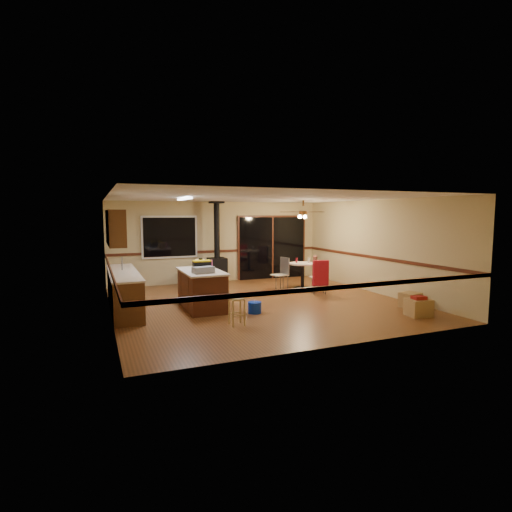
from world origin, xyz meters
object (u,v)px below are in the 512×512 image
bar_stool (237,311)px  blue_bucket (255,307)px  box_corner_a (418,308)px  toolbox_grey (203,270)px  box_corner_b (410,300)px  box_under_window (190,279)px  chair_right (316,268)px  toolbox_black (202,267)px  chair_left (282,270)px  kitchen_island (202,289)px  dining_table (302,271)px  wood_stove (217,261)px  chair_near (320,273)px

bar_stool → blue_bucket: 1.04m
bar_stool → box_corner_a: bearing=-12.1°
toolbox_grey → box_corner_b: (4.67, -1.36, -0.79)m
bar_stool → box_under_window: (0.11, 4.59, -0.06)m
chair_right → box_under_window: chair_right is taller
box_corner_b → bar_stool: bearing=178.1°
toolbox_black → box_corner_b: size_ratio=0.92×
chair_left → box_corner_b: 3.66m
chair_right → box_under_window: size_ratio=1.27×
kitchen_island → bar_stool: kitchen_island is taller
toolbox_grey → dining_table: size_ratio=0.57×
kitchen_island → wood_stove: size_ratio=0.67×
chair_right → dining_table: bearing=-164.3°
wood_stove → chair_left: size_ratio=4.89×
chair_near → box_under_window: bearing=139.3°
toolbox_black → blue_bucket: toolbox_black is taller
wood_stove → box_corner_b: 5.88m
box_corner_b → box_under_window: bearing=131.6°
toolbox_black → chair_left: bearing=28.2°
kitchen_island → chair_near: chair_near is taller
toolbox_black → chair_right: 4.24m
kitchen_island → box_corner_b: 4.94m
chair_left → box_corner_a: (1.41, -3.83, -0.40)m
kitchen_island → chair_left: (2.77, 1.35, 0.14)m
box_under_window → toolbox_black: bearing=-97.8°
bar_stool → chair_right: (3.62, 3.03, 0.32)m
kitchen_island → blue_bucket: (0.98, -0.88, -0.33)m
chair_left → box_under_window: (-2.36, 1.60, -0.37)m
box_under_window → box_corner_b: size_ratio=1.26×
kitchen_island → chair_near: 3.45m
chair_near → box_under_window: size_ratio=1.27×
dining_table → chair_right: (0.55, 0.15, 0.07)m
chair_right → box_corner_b: 3.27m
toolbox_black → kitchen_island: bearing=81.5°
chair_near → box_under_window: chair_near is taller
chair_near → box_corner_a: (0.75, -2.83, -0.41)m
toolbox_black → box_corner_b: toolbox_black is taller
chair_left → chair_near: (0.66, -1.00, 0.01)m
bar_stool → dining_table: size_ratio=0.68×
chair_near → box_corner_b: 2.47m
bar_stool → blue_bucket: bearing=47.5°
dining_table → chair_left: bearing=168.5°
chair_near → box_corner_a: bearing=-75.1°
chair_left → dining_table: bearing=-11.5°
blue_bucket → chair_near: chair_near is taller
box_under_window → box_corner_b: (4.20, -4.73, -0.04)m
box_corner_a → chair_right: bearing=94.0°
chair_near → wood_stove: bearing=128.3°
kitchen_island → box_under_window: size_ratio=3.04×
chair_right → blue_bucket: bearing=-142.2°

